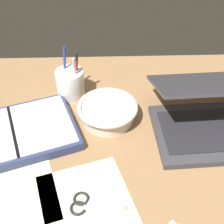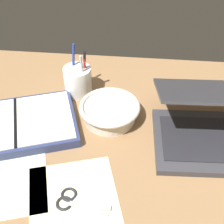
% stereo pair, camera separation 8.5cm
% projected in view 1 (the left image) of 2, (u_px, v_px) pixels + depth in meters
% --- Properties ---
extents(desk_top, '(1.40, 1.00, 0.02)m').
position_uv_depth(desk_top, '(123.00, 157.00, 0.84)').
color(desk_top, '#936D47').
rests_on(desk_top, ground).
extents(laptop, '(0.35, 0.32, 0.17)m').
position_uv_depth(laptop, '(213.00, 115.00, 0.88)').
color(laptop, '#38383D').
rests_on(laptop, desk_top).
extents(bowl, '(0.18, 0.18, 0.06)m').
position_uv_depth(bowl, '(108.00, 111.00, 0.92)').
color(bowl, silver).
rests_on(bowl, desk_top).
extents(pen_cup, '(0.09, 0.09, 0.17)m').
position_uv_depth(pen_cup, '(70.00, 83.00, 0.99)').
color(pen_cup, white).
rests_on(pen_cup, desk_top).
extents(planner, '(0.39, 0.33, 0.03)m').
position_uv_depth(planner, '(14.00, 134.00, 0.87)').
color(planner, navy).
rests_on(planner, desk_top).
extents(scissors, '(0.13, 0.07, 0.01)m').
position_uv_depth(scissors, '(86.00, 205.00, 0.71)').
color(scissors, '#B7B7BC').
rests_on(scissors, desk_top).
extents(paper_sheet_front, '(0.28, 0.34, 0.00)m').
position_uv_depth(paper_sheet_front, '(91.00, 216.00, 0.69)').
color(paper_sheet_front, '#F4EFB2').
rests_on(paper_sheet_front, desk_top).
extents(paper_sheet_beside_planner, '(0.26, 0.29, 0.00)m').
position_uv_depth(paper_sheet_beside_planner, '(14.00, 187.00, 0.75)').
color(paper_sheet_beside_planner, '#F4EFB2').
rests_on(paper_sheet_beside_planner, desk_top).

